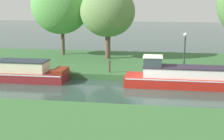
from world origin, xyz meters
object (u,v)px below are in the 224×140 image
object	(u,v)px
mooring_post_near	(109,66)
maroon_narrowboat	(28,72)
lamp_post	(185,48)
willow_tree_left	(60,5)
willow_tree_centre	(107,12)
red_barge	(200,78)

from	to	relation	value
mooring_post_near	maroon_narrowboat	bearing A→B (deg)	-164.66
lamp_post	willow_tree_left	bearing A→B (deg)	151.04
lamp_post	mooring_post_near	bearing A→B (deg)	-173.74
willow_tree_centre	red_barge	bearing A→B (deg)	-44.18
red_barge	mooring_post_near	bearing A→B (deg)	166.09
red_barge	willow_tree_left	distance (m)	14.23
willow_tree_left	lamp_post	distance (m)	12.12
lamp_post	mooring_post_near	xyz separation A→B (m)	(-5.01, -0.55, -1.32)
lamp_post	red_barge	bearing A→B (deg)	-66.99
red_barge	willow_tree_centre	xyz separation A→B (m)	(-6.85, 6.66, 3.70)
red_barge	willow_tree_centre	distance (m)	10.25
willow_tree_left	willow_tree_centre	world-z (taller)	willow_tree_left
red_barge	mooring_post_near	world-z (taller)	red_barge
maroon_narrowboat	willow_tree_centre	world-z (taller)	willow_tree_centre
willow_tree_centre	mooring_post_near	xyz separation A→B (m)	(0.99, -5.21, -3.47)
maroon_narrowboat	willow_tree_left	bearing A→B (deg)	90.37
maroon_narrowboat	red_barge	bearing A→B (deg)	-0.00
willow_tree_left	willow_tree_centre	size ratio (longest dim) A/B	1.15
red_barge	willow_tree_centre	world-z (taller)	willow_tree_centre
red_barge	maroon_narrowboat	size ratio (longest dim) A/B	1.86
willow_tree_centre	mooring_post_near	distance (m)	6.34
lamp_post	maroon_narrowboat	bearing A→B (deg)	-169.01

